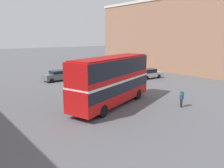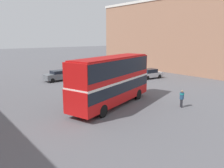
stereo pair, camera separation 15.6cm
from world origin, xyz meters
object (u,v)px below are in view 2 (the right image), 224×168
double_decker_bus (112,78)px  parked_car_kerb_far (150,74)px  parked_car_kerb_near (58,76)px  pedestrian_foreground (182,97)px

double_decker_bus → parked_car_kerb_far: 15.62m
parked_car_kerb_near → parked_car_kerb_far: size_ratio=0.94×
parked_car_kerb_far → pedestrian_foreground: bearing=-120.2°
pedestrian_foreground → parked_car_kerb_near: bearing=-39.6°
double_decker_bus → pedestrian_foreground: double_decker_bus is taller
pedestrian_foreground → parked_car_kerb_near: pedestrian_foreground is taller
double_decker_bus → parked_car_kerb_far: (13.81, 7.04, -1.93)m
parked_car_kerb_near → double_decker_bus: bearing=83.2°
double_decker_bus → parked_car_kerb_far: size_ratio=2.49×
double_decker_bus → parked_car_kerb_near: double_decker_bus is taller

